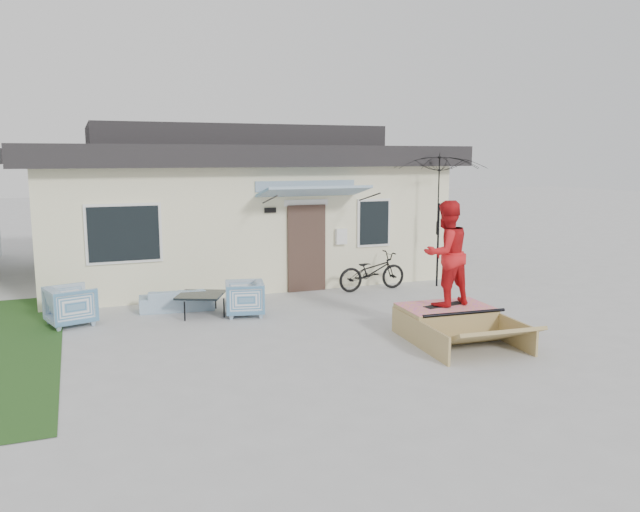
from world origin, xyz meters
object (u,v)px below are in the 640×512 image
object	(u,v)px
coffee_table	(201,304)
skateboard	(444,304)
bicycle	(372,267)
armchair_left	(71,304)
skate_ramp	(445,321)
patio_umbrella	(439,217)
skater	(446,251)
loveseat	(177,296)
armchair_right	(244,297)

from	to	relation	value
coffee_table	skateboard	world-z (taller)	skateboard
bicycle	armchair_left	bearing A→B (deg)	93.72
skate_ramp	skateboard	distance (m)	0.30
patio_umbrella	skater	xyz separation A→B (m)	(-2.20, -3.75, -0.21)
loveseat	skateboard	distance (m)	5.65
skateboard	patio_umbrella	bearing A→B (deg)	49.88
armchair_left	armchair_right	bearing A→B (deg)	-115.41
skateboard	skater	bearing A→B (deg)	0.00
skateboard	armchair_left	bearing A→B (deg)	143.66
skate_ramp	loveseat	bearing A→B (deg)	143.10
loveseat	bicycle	bearing A→B (deg)	-170.90
armchair_left	skateboard	world-z (taller)	armchair_left
armchair_left	patio_umbrella	bearing A→B (deg)	-102.83
armchair_right	coffee_table	world-z (taller)	armchair_right
coffee_table	patio_umbrella	world-z (taller)	patio_umbrella
armchair_left	patio_umbrella	xyz separation A→B (m)	(8.59, 0.55, 1.32)
skate_ramp	armchair_right	bearing A→B (deg)	142.29
coffee_table	skateboard	distance (m)	4.98
loveseat	armchair_right	distance (m)	1.58
bicycle	skate_ramp	world-z (taller)	bicycle
loveseat	bicycle	xyz separation A→B (m)	(4.76, 0.26, 0.27)
patio_umbrella	armchair_right	bearing A→B (deg)	-168.50
armchair_right	armchair_left	bearing A→B (deg)	-86.96
coffee_table	skate_ramp	size ratio (longest dim) A/B	0.42
patio_umbrella	skateboard	distance (m)	4.51
armchair_left	skate_ramp	xyz separation A→B (m)	(6.38, -3.26, -0.16)
bicycle	skater	bearing A→B (deg)	170.95
loveseat	armchair_left	size ratio (longest dim) A/B	1.83
patio_umbrella	skate_ramp	world-z (taller)	patio_umbrella
patio_umbrella	skater	bearing A→B (deg)	-120.41
patio_umbrella	skater	distance (m)	4.36
skate_ramp	coffee_table	bearing A→B (deg)	145.22
patio_umbrella	coffee_table	bearing A→B (deg)	-173.68
armchair_right	skater	size ratio (longest dim) A/B	0.41
coffee_table	skateboard	xyz separation A→B (m)	(3.89, -3.08, 0.34)
skate_ramp	skateboard	world-z (taller)	skateboard
armchair_right	skater	world-z (taller)	skater
skateboard	skater	size ratio (longest dim) A/B	0.44
armchair_left	skateboard	distance (m)	7.15
loveseat	skate_ramp	distance (m)	5.68
patio_umbrella	skateboard	bearing A→B (deg)	-120.41
skater	armchair_right	bearing A→B (deg)	-49.43
loveseat	armchair_left	bearing A→B (deg)	18.58
coffee_table	skater	distance (m)	5.14
skate_ramp	skater	xyz separation A→B (m)	(0.00, 0.05, 1.28)
bicycle	coffee_table	bearing A→B (deg)	98.70
armchair_right	coffee_table	distance (m)	0.93
patio_umbrella	skateboard	xyz separation A→B (m)	(-2.20, -3.75, -1.19)
armchair_right	patio_umbrella	size ratio (longest dim) A/B	0.30
patio_umbrella	loveseat	bearing A→B (deg)	-179.26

